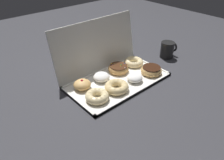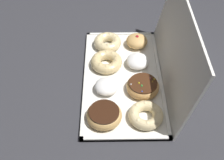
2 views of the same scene
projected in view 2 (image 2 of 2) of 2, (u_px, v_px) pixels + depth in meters
ground_plane at (123, 80)px, 1.10m from camera, size 3.00×3.00×0.00m
donut_box at (123, 79)px, 1.10m from camera, size 0.53×0.29×0.01m
box_lid_open at (176, 50)px, 1.00m from camera, size 0.53×0.06×0.29m
cruller_donut_0 at (107, 42)px, 1.21m from camera, size 0.11×0.11×0.04m
cruller_donut_1 at (106, 62)px, 1.13m from camera, size 0.12×0.12×0.04m
powdered_filled_donut_2 at (106, 86)px, 1.04m from camera, size 0.08×0.08×0.04m
chocolate_frosted_donut_3 at (104, 115)px, 0.95m from camera, size 0.12×0.12×0.04m
jelly_filled_donut_4 at (137, 41)px, 1.21m from camera, size 0.09×0.09×0.05m
powdered_filled_donut_5 at (138, 61)px, 1.13m from camera, size 0.09×0.09×0.04m
sprinkle_donut_6 at (143, 86)px, 1.04m from camera, size 0.12×0.12×0.04m
cruller_donut_7 at (146, 115)px, 0.95m from camera, size 0.11×0.11×0.04m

